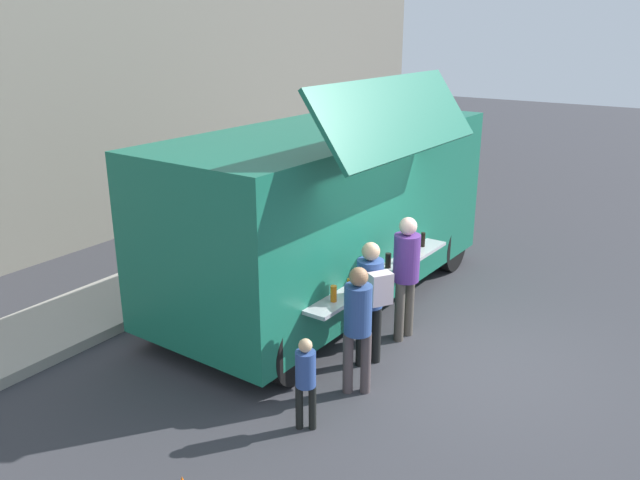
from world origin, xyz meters
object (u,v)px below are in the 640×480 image
object	(u,v)px
customer_mid_with_backpack	(371,292)
child_near_queue	(306,376)
customer_front_ordering	(406,268)
food_truck_main	(328,209)
trash_bin	(332,201)
customer_rear_waiting	(358,320)

from	to	relation	value
customer_mid_with_backpack	child_near_queue	xyz separation A→B (m)	(-1.60, -0.10, -0.37)
customer_front_ordering	customer_mid_with_backpack	size ratio (longest dim) A/B	1.06
food_truck_main	trash_bin	world-z (taller)	food_truck_main
customer_mid_with_backpack	customer_front_ordering	bearing A→B (deg)	-58.89
food_truck_main	customer_mid_with_backpack	size ratio (longest dim) A/B	3.67
customer_front_ordering	child_near_queue	bearing A→B (deg)	99.69
food_truck_main	customer_front_ordering	distance (m)	1.77
customer_front_ordering	customer_rear_waiting	bearing A→B (deg)	103.88
customer_front_ordering	child_near_queue	world-z (taller)	customer_front_ordering
customer_mid_with_backpack	trash_bin	bearing A→B (deg)	-20.65
food_truck_main	customer_mid_with_backpack	distance (m)	2.23
food_truck_main	child_near_queue	bearing A→B (deg)	-149.23
customer_front_ordering	child_near_queue	size ratio (longest dim) A/B	1.62
customer_front_ordering	customer_mid_with_backpack	xyz separation A→B (m)	(-0.93, 0.02, -0.04)
customer_rear_waiting	food_truck_main	bearing A→B (deg)	6.50
trash_bin	customer_front_ordering	bearing A→B (deg)	-137.54
customer_rear_waiting	child_near_queue	size ratio (longest dim) A/B	1.47
trash_bin	child_near_queue	bearing A→B (deg)	-149.56
food_truck_main	customer_mid_with_backpack	bearing A→B (deg)	-130.90
trash_bin	customer_front_ordering	xyz separation A→B (m)	(-4.31, -3.95, 0.63)
child_near_queue	food_truck_main	bearing A→B (deg)	-0.34
trash_bin	child_near_queue	distance (m)	7.95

